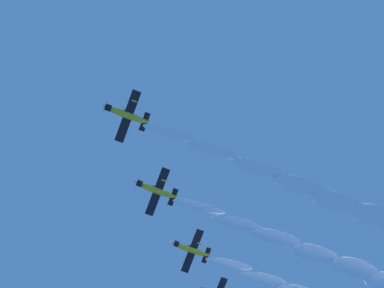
# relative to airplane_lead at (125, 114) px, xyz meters

# --- Properties ---
(airplane_lead) EXTENTS (6.46, 6.39, 3.37)m
(airplane_lead) POSITION_rel_airplane_lead_xyz_m (0.00, 0.00, 0.00)
(airplane_lead) COLOR gold
(airplane_left_wingman) EXTENTS (6.49, 6.32, 3.60)m
(airplane_left_wingman) POSITION_rel_airplane_lead_xyz_m (12.71, 0.51, -1.78)
(airplane_left_wingman) COLOR gold
(airplane_right_wingman) EXTENTS (6.46, 6.34, 3.67)m
(airplane_right_wingman) POSITION_rel_airplane_lead_xyz_m (26.81, 0.01, -1.11)
(airplane_right_wingman) COLOR gold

